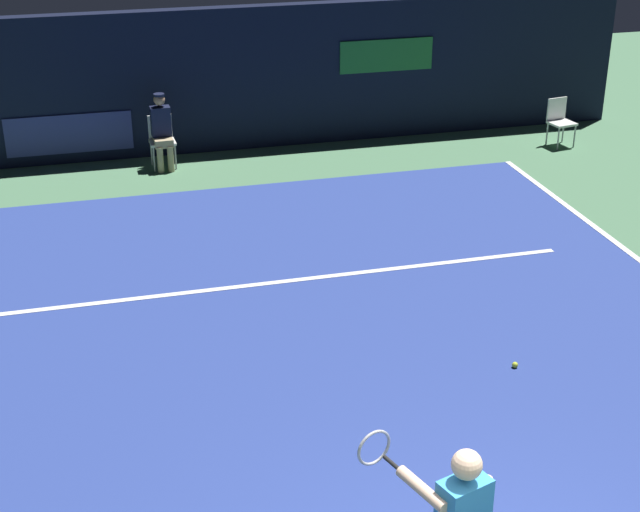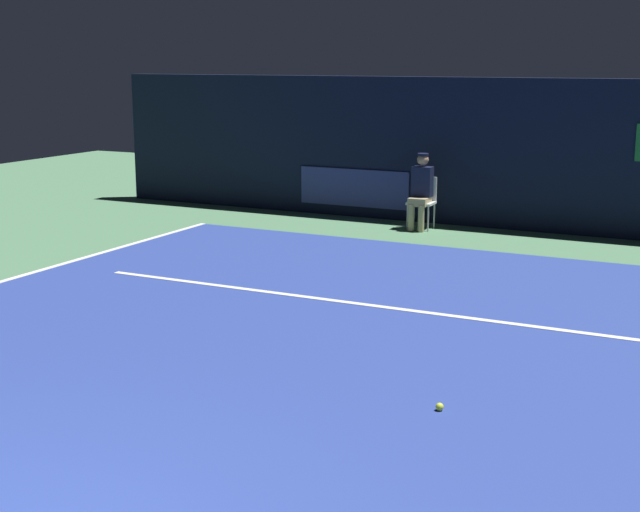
% 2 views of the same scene
% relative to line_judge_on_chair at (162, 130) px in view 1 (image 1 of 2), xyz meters
% --- Properties ---
extents(ground_plane, '(30.47, 30.47, 0.00)m').
position_rel_line_judge_on_chair_xyz_m(ground_plane, '(1.17, -7.01, -0.69)').
color(ground_plane, '#4C7A56').
extents(court_surface, '(9.75, 11.42, 0.01)m').
position_rel_line_judge_on_chair_xyz_m(court_surface, '(1.17, -7.01, -0.68)').
color(court_surface, navy).
rests_on(court_surface, ground).
extents(line_service, '(7.60, 0.10, 0.01)m').
position_rel_line_judge_on_chair_xyz_m(line_service, '(1.17, -5.01, -0.67)').
color(line_service, white).
rests_on(line_service, court_surface).
extents(back_wall, '(15.65, 0.33, 2.60)m').
position_rel_line_judge_on_chair_xyz_m(back_wall, '(1.17, 0.80, 0.61)').
color(back_wall, black).
rests_on(back_wall, ground).
extents(line_judge_on_chair, '(0.45, 0.54, 1.32)m').
position_rel_line_judge_on_chair_xyz_m(line_judge_on_chair, '(0.00, 0.00, 0.00)').
color(line_judge_on_chair, white).
rests_on(line_judge_on_chair, ground).
extents(courtside_chair_near, '(0.50, 0.48, 0.88)m').
position_rel_line_judge_on_chair_xyz_m(courtside_chair_near, '(7.33, -0.61, -0.18)').
color(courtside_chair_near, white).
rests_on(courtside_chair_near, ground).
extents(tennis_ball, '(0.07, 0.07, 0.07)m').
position_rel_line_judge_on_chair_xyz_m(tennis_ball, '(3.07, -7.81, -0.64)').
color(tennis_ball, '#CCE033').
rests_on(tennis_ball, court_surface).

